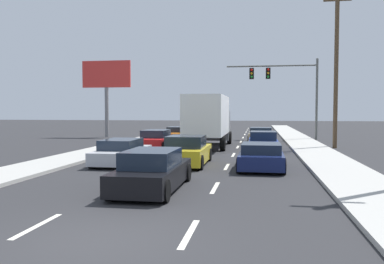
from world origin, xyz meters
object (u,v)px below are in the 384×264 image
at_px(car_silver, 122,152).
at_px(car_yellow, 186,152).
at_px(car_navy, 261,156).
at_px(traffic_signal_mast, 279,80).
at_px(car_blue, 263,142).
at_px(roadside_billboard, 106,82).
at_px(car_black, 153,171).
at_px(utility_pole_mid, 336,68).
at_px(car_tan, 261,136).
at_px(box_truck, 209,118).
at_px(car_red, 156,140).
at_px(car_orange, 178,135).

distance_m(car_silver, car_yellow, 3.11).
relative_size(car_navy, traffic_signal_mast, 0.53).
height_order(car_blue, car_navy, car_blue).
bearing_deg(roadside_billboard, car_black, -65.67).
relative_size(car_blue, utility_pole_mid, 0.42).
bearing_deg(traffic_signal_mast, car_silver, -114.62).
xyz_separation_m(car_black, car_navy, (3.47, 5.34, -0.06)).
relative_size(car_silver, car_yellow, 1.10).
bearing_deg(car_silver, car_black, -62.56).
relative_size(traffic_signal_mast, roadside_billboard, 1.09).
bearing_deg(car_silver, car_tan, 64.25).
relative_size(box_truck, car_navy, 1.98).
relative_size(car_yellow, car_blue, 0.96).
bearing_deg(car_black, car_red, 104.05).
height_order(car_red, car_blue, car_red).
xyz_separation_m(car_tan, traffic_signal_mast, (1.59, 4.18, 4.65)).
height_order(car_black, car_tan, car_black).
xyz_separation_m(car_yellow, car_blue, (3.63, 7.15, -0.06)).
height_order(car_silver, car_tan, car_tan).
distance_m(car_black, car_navy, 6.37).
bearing_deg(car_red, car_silver, -88.55).
relative_size(car_black, car_tan, 1.03).
relative_size(car_black, car_navy, 1.07).
height_order(car_yellow, car_blue, car_yellow).
height_order(car_yellow, utility_pole_mid, utility_pole_mid).
height_order(car_orange, car_navy, car_orange).
xyz_separation_m(car_red, car_silver, (0.18, -7.10, -0.04)).
relative_size(car_red, car_tan, 0.97).
relative_size(car_silver, car_blue, 1.06).
relative_size(car_red, car_navy, 1.01).
height_order(car_navy, roadside_billboard, roadside_billboard).
distance_m(car_tan, roadside_billboard, 15.98).
xyz_separation_m(box_truck, utility_pole_mid, (8.47, 1.05, 3.34)).
bearing_deg(car_red, car_navy, -48.84).
bearing_deg(traffic_signal_mast, car_red, -127.82).
relative_size(car_red, traffic_signal_mast, 0.54).
distance_m(car_red, car_tan, 9.49).
bearing_deg(roadside_billboard, car_yellow, -58.90).
relative_size(car_orange, car_tan, 1.01).
relative_size(car_red, box_truck, 0.51).
bearing_deg(traffic_signal_mast, car_black, -102.11).
height_order(car_red, utility_pole_mid, utility_pole_mid).
distance_m(car_yellow, traffic_signal_mast, 19.06).
bearing_deg(roadside_billboard, utility_pole_mid, -23.34).
bearing_deg(car_orange, car_tan, 3.11).
bearing_deg(roadside_billboard, traffic_signal_mast, -1.74).
distance_m(car_red, car_black, 13.45).
bearing_deg(car_silver, traffic_signal_mast, 65.38).
xyz_separation_m(box_truck, car_navy, (3.48, -9.55, -1.51)).
bearing_deg(car_yellow, traffic_signal_mast, 73.99).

